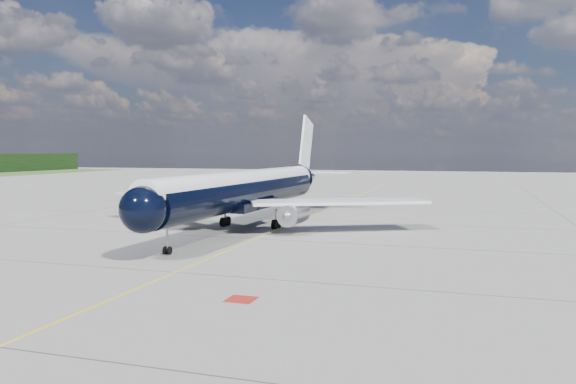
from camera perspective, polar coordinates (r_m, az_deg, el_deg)
name	(u,v)px	position (r m, az deg, el deg)	size (l,w,h in m)	color
ground	(312,215)	(70.94, 2.46, -2.36)	(320.00, 320.00, 0.00)	gray
taxiway_centerline	(301,220)	(66.16, 1.33, -2.83)	(0.16, 160.00, 0.01)	yellow
red_marking	(241,299)	(31.41, -4.78, -10.81)	(1.60, 1.60, 0.01)	maroon
main_airliner	(250,189)	(59.33, -3.91, 0.26)	(37.04, 45.05, 13.02)	black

